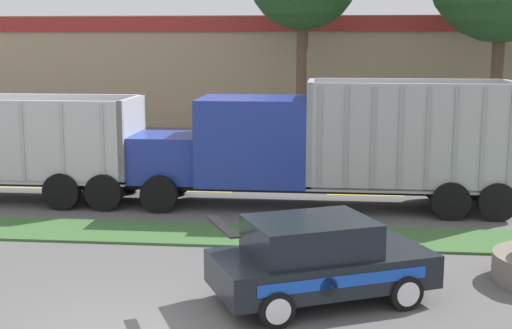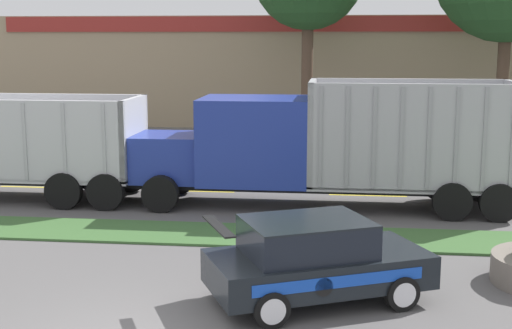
% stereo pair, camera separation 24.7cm
% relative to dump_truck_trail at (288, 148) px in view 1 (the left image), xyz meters
% --- Properties ---
extents(grass_verge, '(120.00, 2.01, 0.06)m').
position_rel_dump_truck_trail_xyz_m(grass_verge, '(-1.86, -3.40, -1.66)').
color(grass_verge, '#3D6633').
rests_on(grass_verge, ground_plane).
extents(centre_line_3, '(2.40, 0.14, 0.01)m').
position_rel_dump_truck_trail_xyz_m(centre_line_3, '(-8.46, 1.61, -1.69)').
color(centre_line_3, yellow).
rests_on(centre_line_3, ground_plane).
extents(centre_line_4, '(2.40, 0.14, 0.01)m').
position_rel_dump_truck_trail_xyz_m(centre_line_4, '(-3.06, 1.61, -1.69)').
color(centre_line_4, yellow).
rests_on(centre_line_4, ground_plane).
extents(centre_line_5, '(2.40, 0.14, 0.01)m').
position_rel_dump_truck_trail_xyz_m(centre_line_5, '(2.34, 1.61, -1.69)').
color(centre_line_5, yellow).
rests_on(centre_line_5, ground_plane).
extents(dump_truck_trail, '(10.87, 2.74, 3.66)m').
position_rel_dump_truck_trail_xyz_m(dump_truck_trail, '(0.00, 0.00, 0.00)').
color(dump_truck_trail, black).
rests_on(dump_truck_trail, ground_plane).
extents(rally_car, '(4.44, 3.41, 1.62)m').
position_rel_dump_truck_trail_xyz_m(rally_car, '(1.01, -7.64, -0.87)').
color(rally_car, black).
rests_on(rally_car, ground_plane).
extents(store_building_backdrop, '(38.70, 12.10, 6.00)m').
position_rel_dump_truck_trail_xyz_m(store_building_backdrop, '(1.56, 23.66, 1.31)').
color(store_building_backdrop, '#9E896B').
rests_on(store_building_backdrop, ground_plane).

